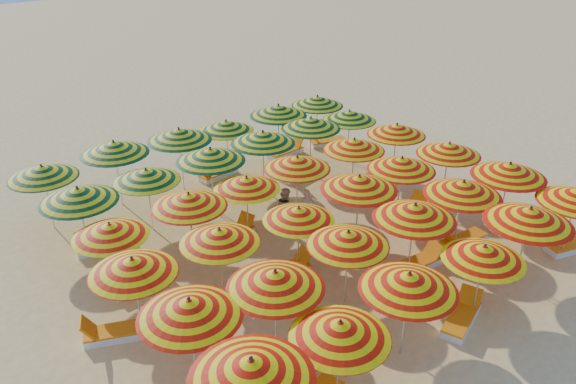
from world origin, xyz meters
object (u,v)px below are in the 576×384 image
at_px(lounger_4, 418,263).
at_px(lounger_6, 508,222).
at_px(umbrella_19, 189,200).
at_px(umbrella_35, 317,101).
at_px(umbrella_29, 349,116).
at_px(umbrella_33, 226,126).
at_px(lounger_13, 142,280).
at_px(lounger_5, 463,240).
at_px(umbrella_15, 359,183).
at_px(lounger_11, 410,212).
at_px(lounger_17, 218,174).
at_px(umbrella_3, 484,253).
at_px(lounger_2, 462,318).
at_px(umbrella_31, 114,148).
at_px(umbrella_30, 42,172).
at_px(umbrella_21, 297,163).
at_px(umbrella_26, 210,155).
at_px(umbrella_18, 110,230).
at_px(umbrella_4, 530,216).
at_px(lounger_3, 572,245).
at_px(umbrella_11, 509,170).
at_px(umbrella_13, 219,236).
at_px(umbrella_34, 278,110).
at_px(beachgoer_b, 285,209).
at_px(umbrella_8, 348,239).
at_px(umbrella_23, 397,130).
at_px(lounger_19, 327,142).
at_px(umbrella_25, 146,175).
at_px(lounger_12, 435,203).
at_px(umbrella_17, 449,149).
at_px(lounger_9, 284,271).
at_px(lounger_14, 233,236).
at_px(lounger_10, 344,248).
at_px(umbrella_6, 189,308).
at_px(lounger_16, 297,173).
at_px(umbrella_1, 340,330).
at_px(umbrella_28, 311,123).
at_px(lounger_7, 117,332).
at_px(lounger_18, 286,152).
at_px(umbrella_7, 275,280).
at_px(umbrella_24, 78,195).
at_px(umbrella_12, 133,266).
at_px(umbrella_0, 251,369).
at_px(umbrella_22, 354,145).
at_px(umbrella_9, 415,212).
at_px(umbrella_27, 263,138).
at_px(lounger_8, 243,291).
at_px(umbrella_2, 409,282).
at_px(beachgoer_a, 307,209).

distance_m(lounger_4, lounger_6, 4.44).
xyz_separation_m(umbrella_19, umbrella_35, (9.13, 4.72, 0.04)).
bearing_deg(umbrella_29, umbrella_33, 153.97).
bearing_deg(lounger_13, lounger_5, -29.19).
bearing_deg(umbrella_15, lounger_11, 3.62).
xyz_separation_m(lounger_11, lounger_17, (-3.67, 7.01, 0.00)).
distance_m(umbrella_3, lounger_2, 1.91).
bearing_deg(umbrella_31, umbrella_30, -176.38).
height_order(umbrella_21, lounger_13, umbrella_21).
bearing_deg(umbrella_26, umbrella_18, -154.13).
height_order(umbrella_4, lounger_3, umbrella_4).
xyz_separation_m(umbrella_3, umbrella_11, (4.49, 2.17, 0.26)).
xyz_separation_m(umbrella_13, umbrella_34, (7.12, 6.72, 0.22)).
distance_m(umbrella_21, beachgoer_b, 1.62).
bearing_deg(umbrella_8, lounger_5, -2.46).
bearing_deg(umbrella_23, umbrella_19, -178.98).
bearing_deg(lounger_19, lounger_5, 93.14).
relative_size(umbrella_25, lounger_12, 1.35).
distance_m(umbrella_17, lounger_9, 7.79).
xyz_separation_m(umbrella_34, lounger_14, (-5.20, -4.30, -2.10)).
relative_size(umbrella_31, lounger_10, 1.49).
bearing_deg(umbrella_6, umbrella_34, 44.09).
distance_m(lounger_2, lounger_16, 9.97).
bearing_deg(umbrella_1, umbrella_28, 52.52).
distance_m(umbrella_31, lounger_7, 7.73).
xyz_separation_m(lounger_10, lounger_18, (3.43, 7.34, 0.00)).
xyz_separation_m(umbrella_19, lounger_17, (3.81, 4.72, -1.98)).
bearing_deg(umbrella_34, umbrella_15, -107.63).
relative_size(umbrella_7, lounger_10, 1.45).
distance_m(umbrella_24, lounger_7, 4.65).
relative_size(lounger_5, lounger_10, 0.98).
bearing_deg(umbrella_12, umbrella_30, 90.43).
bearing_deg(lounger_11, umbrella_23, 41.49).
bearing_deg(umbrella_13, umbrella_0, -115.52).
height_order(umbrella_19, umbrella_26, umbrella_26).
distance_m(umbrella_17, umbrella_35, 7.05).
relative_size(umbrella_22, lounger_9, 1.52).
distance_m(lounger_10, lounger_18, 8.10).
distance_m(umbrella_9, lounger_19, 10.76).
xyz_separation_m(umbrella_27, lounger_8, (-4.30, -4.89, -2.10)).
bearing_deg(umbrella_29, umbrella_18, -167.68).
xyz_separation_m(umbrella_11, lounger_5, (-1.74, 0.17, -2.10)).
height_order(umbrella_26, umbrella_31, umbrella_31).
bearing_deg(lounger_8, umbrella_21, -158.19).
bearing_deg(umbrella_33, lounger_8, -120.09).
bearing_deg(umbrella_31, beachgoer_b, -55.04).
height_order(umbrella_1, lounger_6, umbrella_1).
bearing_deg(umbrella_34, umbrella_13, -136.68).
xyz_separation_m(umbrella_2, umbrella_18, (-4.37, 6.82, -0.20)).
xyz_separation_m(lounger_5, beachgoer_a, (-3.29, 4.02, 0.56)).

